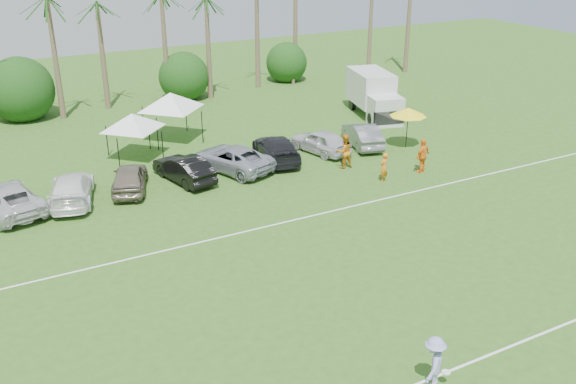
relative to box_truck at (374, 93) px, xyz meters
name	(u,v)px	position (x,y,z in m)	size (l,w,h in m)	color
field_lines	(307,295)	(-16.33, -18.63, -1.65)	(80.00, 12.10, 0.01)	white
palm_tree_4	(38,9)	(-20.33, 11.37, 5.82)	(2.40, 2.40, 8.90)	brown
bush_tree_1	(19,91)	(-22.33, 12.37, 0.14)	(4.00, 4.00, 4.00)	brown
bush_tree_2	(178,73)	(-10.33, 12.37, 0.14)	(4.00, 4.00, 4.00)	brown
bush_tree_3	(288,61)	(-0.33, 12.37, 0.14)	(4.00, 4.00, 4.00)	brown
sideline_player_a	(384,167)	(-6.90, -10.64, -0.85)	(0.59, 0.39, 1.62)	orange
sideline_player_b	(344,151)	(-7.64, -7.87, -0.67)	(0.96, 0.75, 1.98)	orange
sideline_player_c	(423,156)	(-4.20, -10.56, -0.67)	(1.15, 0.48, 1.97)	orange
box_truck	(374,93)	(0.00, 0.00, 0.00)	(3.68, 6.38, 3.10)	silver
canopy_tent_left	(132,113)	(-17.73, -0.70, 1.12)	(4.01, 4.01, 3.25)	black
canopy_tent_right	(170,93)	(-14.59, 1.59, 1.46)	(4.50, 4.50, 3.65)	black
market_umbrella	(408,112)	(-2.30, -6.73, 0.63)	(2.29, 2.29, 2.55)	black
frisbee_player	(434,364)	(-15.63, -24.97, -0.75)	(1.34, 1.23, 1.81)	#999ADA
parked_car_2	(8,199)	(-25.29, -5.22, -0.94)	(2.37, 5.14, 1.43)	silver
parked_car_3	(71,189)	(-22.32, -5.40, -0.94)	(2.00, 4.92, 1.43)	white
parked_car_4	(129,178)	(-19.36, -5.35, -0.94)	(1.69, 4.19, 1.43)	#776A5A
parked_car_5	(184,169)	(-16.40, -5.44, -0.94)	(1.51, 4.33, 1.43)	black
parked_car_6	(232,158)	(-13.43, -5.19, -0.94)	(2.37, 5.14, 1.43)	#9499A3
parked_car_7	(276,148)	(-10.47, -4.89, -0.94)	(2.00, 4.92, 1.43)	black
parked_car_8	(320,141)	(-7.51, -4.99, -0.94)	(1.69, 4.19, 1.43)	silver
parked_car_9	(362,135)	(-4.54, -5.20, -0.94)	(1.51, 4.33, 1.43)	slate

